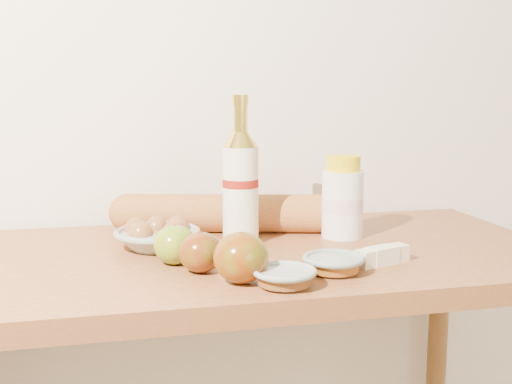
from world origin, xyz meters
TOP-DOWN VIEW (x-y plane):
  - back_wall at (0.00, 1.51)m, footprint 3.50×0.02m
  - table at (0.00, 1.18)m, footprint 1.20×0.60m
  - bourbon_bottle at (-0.01, 1.25)m, footprint 0.08×0.08m
  - cream_bottle at (0.21, 1.25)m, footprint 0.11×0.11m
  - egg_bowl at (-0.18, 1.24)m, footprint 0.18×0.18m
  - baguette at (-0.03, 1.35)m, footprint 0.50×0.20m
  - apple_yellowgreen at (-0.16, 1.12)m, footprint 0.10×0.10m
  - apple_redgreen_front at (-0.06, 0.98)m, footprint 0.09×0.09m
  - apple_redgreen_right at (-0.12, 1.06)m, footprint 0.10×0.10m
  - sugar_bowl at (-0.00, 0.95)m, footprint 0.11×0.11m
  - syrup_bowl at (0.10, 1.00)m, footprint 0.13×0.13m
  - butter_stick at (0.21, 1.03)m, footprint 0.11×0.07m

SIDE VIEW (x-z plane):
  - table at x=0.00m, z-range 0.33..1.23m
  - butter_stick at x=0.21m, z-range 0.90..0.93m
  - sugar_bowl at x=0.00m, z-range 0.90..0.93m
  - syrup_bowl at x=0.10m, z-range 0.90..0.93m
  - egg_bowl at x=-0.18m, z-range 0.89..0.95m
  - apple_redgreen_right at x=-0.12m, z-range 0.90..0.97m
  - apple_yellowgreen at x=-0.16m, z-range 0.90..0.97m
  - baguette at x=-0.03m, z-range 0.90..0.98m
  - apple_redgreen_front at x=-0.06m, z-range 0.90..0.98m
  - cream_bottle at x=0.21m, z-range 0.89..1.07m
  - bourbon_bottle at x=-0.01m, z-range 0.87..1.17m
  - back_wall at x=0.00m, z-range 0.00..2.60m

